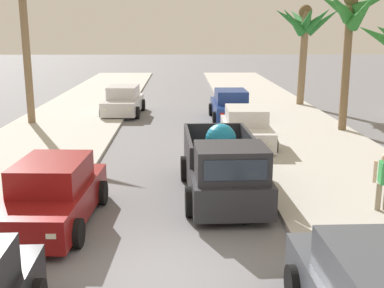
{
  "coord_description": "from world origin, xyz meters",
  "views": [
    {
      "loc": [
        0.2,
        -8.22,
        4.56
      ],
      "look_at": [
        0.55,
        5.81,
        1.2
      ],
      "focal_mm": 45.3,
      "sensor_mm": 36.0,
      "label": 1
    }
  ],
  "objects_px": {
    "palm_tree_right_mid": "(351,18)",
    "car_right_mid": "(123,101)",
    "car_right_near": "(52,194)",
    "car_left_mid": "(231,106)",
    "pickup_truck": "(223,169)",
    "pedestrian": "(384,180)",
    "car_left_far": "(246,128)",
    "palm_tree_left_mid": "(305,26)"
  },
  "relations": [
    {
      "from": "palm_tree_right_mid",
      "to": "pedestrian",
      "type": "xyz_separation_m",
      "value": [
        -2.25,
        -9.8,
        -4.09
      ]
    },
    {
      "from": "car_left_far",
      "to": "palm_tree_left_mid",
      "type": "xyz_separation_m",
      "value": [
        4.63,
        9.87,
        3.98
      ]
    },
    {
      "from": "palm_tree_left_mid",
      "to": "car_left_mid",
      "type": "bearing_deg",
      "value": -138.37
    },
    {
      "from": "car_right_mid",
      "to": "palm_tree_right_mid",
      "type": "distance_m",
      "value": 12.29
    },
    {
      "from": "car_right_near",
      "to": "car_left_far",
      "type": "xyz_separation_m",
      "value": [
        5.65,
        7.69,
        0.0
      ]
    },
    {
      "from": "palm_tree_right_mid",
      "to": "car_right_mid",
      "type": "bearing_deg",
      "value": 154.15
    },
    {
      "from": "palm_tree_left_mid",
      "to": "palm_tree_right_mid",
      "type": "xyz_separation_m",
      "value": [
        0.05,
        -7.44,
        0.31
      ]
    },
    {
      "from": "pickup_truck",
      "to": "car_right_mid",
      "type": "distance_m",
      "value": 14.09
    },
    {
      "from": "car_left_far",
      "to": "palm_tree_right_mid",
      "type": "xyz_separation_m",
      "value": [
        4.69,
        2.44,
        4.29
      ]
    },
    {
      "from": "car_left_mid",
      "to": "pedestrian",
      "type": "relative_size",
      "value": 2.69
    },
    {
      "from": "car_left_far",
      "to": "pedestrian",
      "type": "height_order",
      "value": "pedestrian"
    },
    {
      "from": "car_left_mid",
      "to": "car_right_mid",
      "type": "height_order",
      "value": "same"
    },
    {
      "from": "pickup_truck",
      "to": "pedestrian",
      "type": "distance_m",
      "value": 4.1
    },
    {
      "from": "car_left_mid",
      "to": "palm_tree_left_mid",
      "type": "distance_m",
      "value": 7.39
    },
    {
      "from": "car_right_near",
      "to": "palm_tree_right_mid",
      "type": "bearing_deg",
      "value": 44.4
    },
    {
      "from": "pickup_truck",
      "to": "palm_tree_left_mid",
      "type": "relative_size",
      "value": 0.89
    },
    {
      "from": "car_left_mid",
      "to": "palm_tree_right_mid",
      "type": "relative_size",
      "value": 0.69
    },
    {
      "from": "pickup_truck",
      "to": "pedestrian",
      "type": "xyz_separation_m",
      "value": [
        3.86,
        -1.39,
        0.1
      ]
    },
    {
      "from": "pickup_truck",
      "to": "palm_tree_left_mid",
      "type": "distance_m",
      "value": 17.4
    },
    {
      "from": "car_right_mid",
      "to": "pedestrian",
      "type": "xyz_separation_m",
      "value": [
        8.11,
        -14.82,
        0.2
      ]
    },
    {
      "from": "palm_tree_left_mid",
      "to": "car_right_mid",
      "type": "bearing_deg",
      "value": -166.82
    },
    {
      "from": "car_left_mid",
      "to": "car_left_far",
      "type": "relative_size",
      "value": 1.0
    },
    {
      "from": "car_right_mid",
      "to": "palm_tree_left_mid",
      "type": "distance_m",
      "value": 11.31
    },
    {
      "from": "pickup_truck",
      "to": "pedestrian",
      "type": "bearing_deg",
      "value": -19.78
    },
    {
      "from": "palm_tree_right_mid",
      "to": "pedestrian",
      "type": "relative_size",
      "value": 3.88
    },
    {
      "from": "car_right_near",
      "to": "car_left_far",
      "type": "distance_m",
      "value": 9.54
    },
    {
      "from": "pickup_truck",
      "to": "car_left_mid",
      "type": "relative_size",
      "value": 1.23
    },
    {
      "from": "pedestrian",
      "to": "car_left_far",
      "type": "bearing_deg",
      "value": 108.33
    },
    {
      "from": "car_right_mid",
      "to": "palm_tree_left_mid",
      "type": "relative_size",
      "value": 0.73
    },
    {
      "from": "palm_tree_left_mid",
      "to": "car_left_far",
      "type": "bearing_deg",
      "value": -115.15
    },
    {
      "from": "pickup_truck",
      "to": "palm_tree_left_mid",
      "type": "xyz_separation_m",
      "value": [
        6.05,
        15.85,
        3.88
      ]
    },
    {
      "from": "pickup_truck",
      "to": "palm_tree_left_mid",
      "type": "bearing_deg",
      "value": 69.09
    },
    {
      "from": "palm_tree_left_mid",
      "to": "pedestrian",
      "type": "relative_size",
      "value": 3.71
    },
    {
      "from": "car_left_mid",
      "to": "car_left_far",
      "type": "xyz_separation_m",
      "value": [
        0.02,
        -5.74,
        0.0
      ]
    },
    {
      "from": "palm_tree_right_mid",
      "to": "pedestrian",
      "type": "distance_m",
      "value": 10.85
    },
    {
      "from": "palm_tree_right_mid",
      "to": "car_left_mid",
      "type": "bearing_deg",
      "value": 144.95
    },
    {
      "from": "car_left_mid",
      "to": "palm_tree_left_mid",
      "type": "bearing_deg",
      "value": 41.63
    },
    {
      "from": "palm_tree_left_mid",
      "to": "palm_tree_right_mid",
      "type": "height_order",
      "value": "palm_tree_right_mid"
    },
    {
      "from": "car_right_near",
      "to": "car_right_mid",
      "type": "height_order",
      "value": "same"
    },
    {
      "from": "palm_tree_right_mid",
      "to": "car_left_far",
      "type": "bearing_deg",
      "value": -152.55
    },
    {
      "from": "car_right_near",
      "to": "car_left_mid",
      "type": "distance_m",
      "value": 14.56
    },
    {
      "from": "pickup_truck",
      "to": "car_left_far",
      "type": "distance_m",
      "value": 6.14
    }
  ]
}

